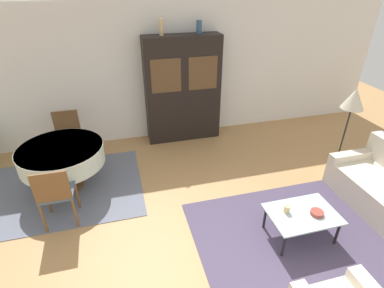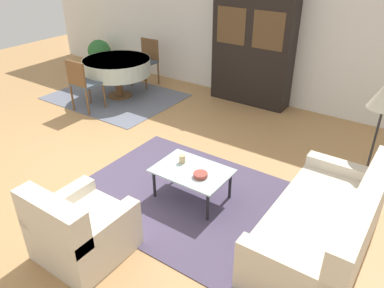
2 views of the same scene
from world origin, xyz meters
The scene contains 14 objects.
ground_plane centered at (0.00, 0.00, 0.00)m, with size 14.00×14.00×0.00m, color tan.
wall_back centered at (0.00, 3.63, 1.35)m, with size 10.00×0.06×2.70m.
area_rug centered at (1.29, 0.21, 0.01)m, with size 2.60×2.02×0.01m.
dining_rug centered at (-1.76, 2.07, 0.01)m, with size 2.42×1.89×0.01m.
couch centered at (2.95, 0.26, 0.30)m, with size 0.90×1.88×0.85m.
armchair centered at (1.00, -1.16, 0.31)m, with size 0.80×0.81×0.82m.
coffee_table centered at (1.37, 0.23, 0.36)m, with size 0.89×0.62×0.39m.
display_cabinet centered at (0.53, 3.38, 1.06)m, with size 1.49×0.41×2.11m.
dining_table centered at (-1.71, 2.14, 0.61)m, with size 1.29×1.29×0.75m.
dining_chair_near centered at (-1.71, 1.28, 0.56)m, with size 0.44×0.44×0.94m.
dining_chair_far centered at (-1.71, 3.00, 0.56)m, with size 0.44×0.44×0.94m.
cup centered at (1.17, 0.30, 0.45)m, with size 0.08×0.08×0.10m.
bowl centered at (1.53, 0.17, 0.42)m, with size 0.17×0.17×0.05m.
potted_plant centered at (-3.29, 3.13, 0.41)m, with size 0.54×0.54×0.71m.
Camera 2 is at (3.47, -2.81, 2.80)m, focal length 35.00 mm.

